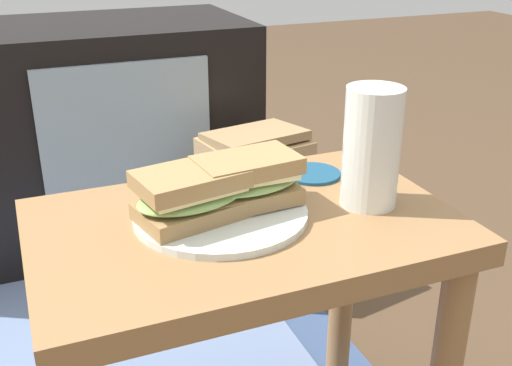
{
  "coord_description": "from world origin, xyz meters",
  "views": [
    {
      "loc": [
        -0.26,
        -0.69,
        0.83
      ],
      "look_at": [
        0.02,
        0.0,
        0.51
      ],
      "focal_mm": 43.66,
      "sensor_mm": 36.0,
      "label": 1
    }
  ],
  "objects_px": {
    "plate": "(220,214)",
    "sandwich_back": "(247,180)",
    "beer_glass": "(371,150)",
    "coaster": "(312,174)",
    "paper_bag": "(255,210)",
    "tv_cabinet": "(68,136)",
    "sandwich_front": "(191,195)"
  },
  "relations": [
    {
      "from": "sandwich_back",
      "to": "paper_bag",
      "type": "distance_m",
      "value": 0.64
    },
    {
      "from": "paper_bag",
      "to": "sandwich_front",
      "type": "bearing_deg",
      "value": -119.85
    },
    {
      "from": "sandwich_front",
      "to": "coaster",
      "type": "xyz_separation_m",
      "value": [
        0.22,
        0.09,
        -0.04
      ]
    },
    {
      "from": "sandwich_back",
      "to": "beer_glass",
      "type": "xyz_separation_m",
      "value": [
        0.16,
        -0.04,
        0.03
      ]
    },
    {
      "from": "plate",
      "to": "sandwich_front",
      "type": "relative_size",
      "value": 1.42
    },
    {
      "from": "sandwich_front",
      "to": "plate",
      "type": "bearing_deg",
      "value": 8.81
    },
    {
      "from": "beer_glass",
      "to": "coaster",
      "type": "relative_size",
      "value": 1.91
    },
    {
      "from": "sandwich_back",
      "to": "coaster",
      "type": "distance_m",
      "value": 0.16
    },
    {
      "from": "plate",
      "to": "coaster",
      "type": "distance_m",
      "value": 0.2
    },
    {
      "from": "tv_cabinet",
      "to": "coaster",
      "type": "height_order",
      "value": "tv_cabinet"
    },
    {
      "from": "beer_glass",
      "to": "paper_bag",
      "type": "xyz_separation_m",
      "value": [
        0.05,
        0.55,
        -0.35
      ]
    },
    {
      "from": "sandwich_front",
      "to": "beer_glass",
      "type": "distance_m",
      "value": 0.25
    },
    {
      "from": "tv_cabinet",
      "to": "beer_glass",
      "type": "distance_m",
      "value": 1.05
    },
    {
      "from": "beer_glass",
      "to": "coaster",
      "type": "height_order",
      "value": "beer_glass"
    },
    {
      "from": "paper_bag",
      "to": "tv_cabinet",
      "type": "bearing_deg",
      "value": 131.61
    },
    {
      "from": "tv_cabinet",
      "to": "sandwich_front",
      "type": "relative_size",
      "value": 5.86
    },
    {
      "from": "plate",
      "to": "beer_glass",
      "type": "height_order",
      "value": "beer_glass"
    },
    {
      "from": "sandwich_front",
      "to": "coaster",
      "type": "relative_size",
      "value": 1.88
    },
    {
      "from": "plate",
      "to": "coaster",
      "type": "height_order",
      "value": "plate"
    },
    {
      "from": "sandwich_back",
      "to": "coaster",
      "type": "bearing_deg",
      "value": 29.05
    },
    {
      "from": "plate",
      "to": "sandwich_back",
      "type": "relative_size",
      "value": 1.54
    },
    {
      "from": "beer_glass",
      "to": "paper_bag",
      "type": "relative_size",
      "value": 0.42
    },
    {
      "from": "sandwich_back",
      "to": "beer_glass",
      "type": "relative_size",
      "value": 0.91
    },
    {
      "from": "plate",
      "to": "paper_bag",
      "type": "relative_size",
      "value": 0.6
    },
    {
      "from": "beer_glass",
      "to": "coaster",
      "type": "xyz_separation_m",
      "value": [
        -0.03,
        0.12,
        -0.08
      ]
    },
    {
      "from": "sandwich_front",
      "to": "sandwich_back",
      "type": "height_order",
      "value": "sandwich_back"
    },
    {
      "from": "tv_cabinet",
      "to": "beer_glass",
      "type": "xyz_separation_m",
      "value": [
        0.31,
        -0.97,
        0.25
      ]
    },
    {
      "from": "tv_cabinet",
      "to": "plate",
      "type": "distance_m",
      "value": 0.95
    },
    {
      "from": "coaster",
      "to": "paper_bag",
      "type": "xyz_separation_m",
      "value": [
        0.08,
        0.43,
        -0.27
      ]
    },
    {
      "from": "tv_cabinet",
      "to": "paper_bag",
      "type": "bearing_deg",
      "value": -48.39
    },
    {
      "from": "sandwich_front",
      "to": "beer_glass",
      "type": "height_order",
      "value": "beer_glass"
    },
    {
      "from": "tv_cabinet",
      "to": "coaster",
      "type": "bearing_deg",
      "value": -71.11
    }
  ]
}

